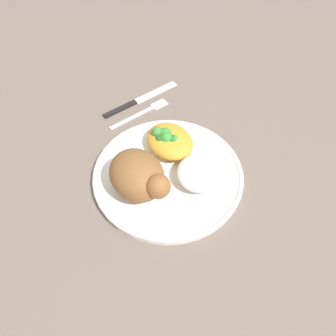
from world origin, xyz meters
The scene contains 7 objects.
ground_plane centered at (0.00, 0.00, 0.00)m, with size 2.00×2.00×0.00m, color #6C5D53.
plate centered at (0.00, 0.00, 0.01)m, with size 0.27×0.27×0.02m.
roasted_chicken centered at (0.01, -0.06, 0.05)m, with size 0.12×0.09×0.07m.
rice_pile centered at (0.04, 0.04, 0.03)m, with size 0.08×0.09×0.03m, color white.
mac_cheese_with_broccoli centered at (-0.05, 0.03, 0.03)m, with size 0.10×0.08×0.04m.
fork centered at (-0.17, 0.04, 0.00)m, with size 0.03×0.14×0.01m.
knife centered at (-0.21, 0.05, 0.00)m, with size 0.03×0.19×0.01m.
Camera 1 is at (0.29, -0.18, 0.46)m, focal length 33.94 mm.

